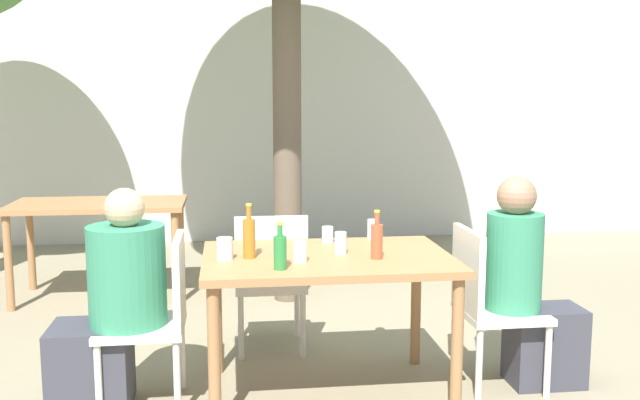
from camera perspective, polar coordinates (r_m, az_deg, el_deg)
ground_plane at (r=4.00m, az=0.57°, el=-15.28°), size 30.00×30.00×0.00m
cafe_building_wall at (r=7.97m, az=-3.71°, el=6.83°), size 10.00×0.08×2.80m
dining_table_front at (r=3.78m, az=0.58°, el=-5.77°), size 1.30×0.90×0.77m
dining_table_back at (r=5.91m, az=-17.28°, el=-1.14°), size 1.35×0.73×0.77m
patio_chair_0 at (r=3.81m, az=-12.83°, el=-8.69°), size 0.44×0.44×0.89m
patio_chair_1 at (r=4.04m, az=13.19°, el=-7.73°), size 0.44×0.44×0.89m
patio_chair_2 at (r=4.46m, az=-3.97°, el=-6.02°), size 0.44×0.44×0.89m
person_seated_0 at (r=3.84m, az=-16.31°, el=-8.42°), size 0.60×0.39×1.15m
person_seated_1 at (r=4.12m, az=16.32°, el=-7.23°), size 0.55×0.31×1.18m
amber_bottle_0 at (r=3.69m, az=-5.69°, el=-2.96°), size 0.06×0.06×0.28m
green_bottle_1 at (r=3.44m, az=-3.21°, el=-4.12°), size 0.06×0.06×0.23m
soda_bottle_2 at (r=3.67m, az=4.56°, el=-3.21°), size 0.06×0.06×0.25m
drinking_glass_0 at (r=3.60m, az=-1.60°, el=-4.15°), size 0.07×0.07×0.11m
drinking_glass_1 at (r=4.17m, az=4.23°, el=-2.35°), size 0.06×0.06×0.12m
drinking_glass_2 at (r=3.68m, az=-7.63°, el=-3.88°), size 0.08×0.08×0.11m
drinking_glass_3 at (r=3.77m, az=1.66°, el=-3.46°), size 0.06×0.06×0.12m
drinking_glass_4 at (r=4.07m, az=0.61°, el=-2.78°), size 0.06×0.06×0.09m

